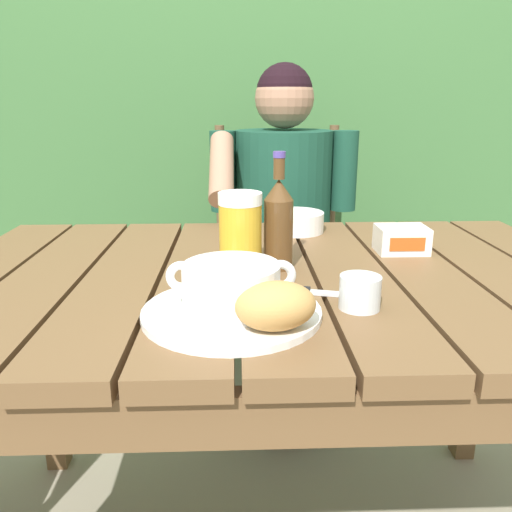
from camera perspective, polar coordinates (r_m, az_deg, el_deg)
name	(u,v)px	position (r m, az deg, el deg)	size (l,w,h in m)	color
dining_table	(274,313)	(1.08, 2.03, -6.38)	(1.37, 0.86, 0.77)	brown
hedge_backdrop	(235,146)	(2.48, -2.32, 12.20)	(4.07, 0.80, 2.31)	#3E6B39
chair_near_diner	(278,267)	(1.96, 2.49, -1.29)	(0.47, 0.41, 1.01)	brown
person_eating	(283,221)	(1.71, 3.02, 3.91)	(0.48, 0.47, 1.22)	#184432
serving_plate	(232,312)	(0.83, -2.73, -6.27)	(0.29, 0.29, 0.01)	white
soup_bowl	(231,286)	(0.81, -2.78, -3.33)	(0.21, 0.16, 0.08)	white
bread_roll	(276,306)	(0.74, 2.22, -5.56)	(0.14, 0.11, 0.07)	tan
beer_glass	(240,234)	(1.00, -1.75, 2.49)	(0.09, 0.09, 0.16)	gold
beer_bottle	(278,222)	(1.04, 2.52, 3.80)	(0.06, 0.06, 0.24)	#53361B
water_glass_small	(360,292)	(0.87, 11.52, -3.98)	(0.07, 0.07, 0.06)	silver
butter_tub	(402,239)	(1.21, 15.93, 1.79)	(0.11, 0.09, 0.06)	white
table_knife	(308,291)	(0.93, 5.85, -3.94)	(0.16, 0.06, 0.01)	silver
diner_bowl	(296,222)	(1.36, 4.46, 3.83)	(0.15, 0.15, 0.05)	white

